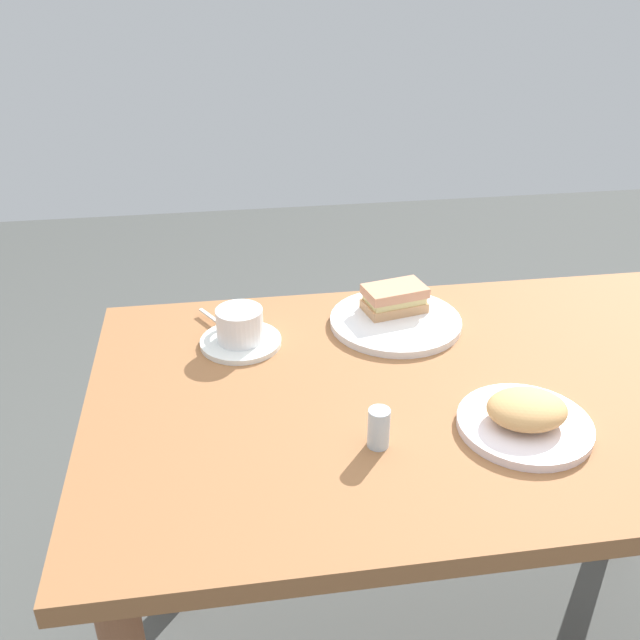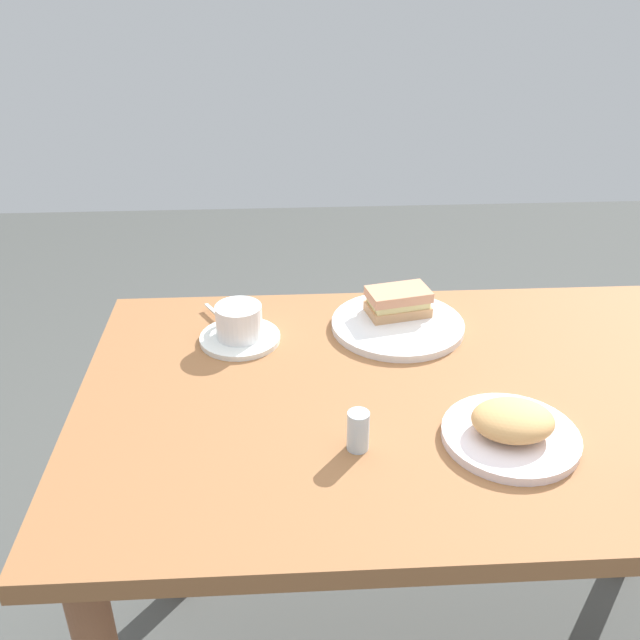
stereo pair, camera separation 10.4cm
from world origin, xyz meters
name	(u,v)px [view 1 (the left image)]	position (x,y,z in m)	size (l,w,h in m)	color
dining_table	(458,438)	(0.00, 0.00, 0.65)	(1.23, 0.72, 0.77)	#946039
sandwich_plate	(395,321)	(-0.07, 0.21, 0.78)	(0.25, 0.25, 0.01)	white
sandwich_front	(394,298)	(-0.06, 0.24, 0.81)	(0.13, 0.09, 0.05)	tan
coffee_saucer	(241,342)	(-0.36, 0.18, 0.77)	(0.15, 0.15, 0.01)	white
coffee_cup	(239,323)	(-0.36, 0.18, 0.81)	(0.08, 0.11, 0.06)	white
spoon	(218,322)	(-0.40, 0.25, 0.78)	(0.06, 0.09, 0.01)	silver
side_plate	(524,425)	(0.05, -0.13, 0.78)	(0.20, 0.20, 0.01)	white
side_food_pile	(527,409)	(0.05, -0.13, 0.81)	(0.12, 0.10, 0.04)	tan
salt_shaker	(379,428)	(-0.18, -0.14, 0.80)	(0.03, 0.03, 0.06)	silver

